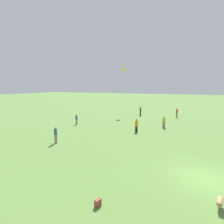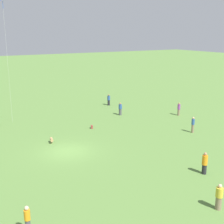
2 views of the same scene
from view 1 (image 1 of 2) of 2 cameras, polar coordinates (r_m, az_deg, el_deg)
name	(u,v)px [view 1 (image 1 of 2)]	position (r m, az deg, el deg)	size (l,w,h in m)	color
ground_plane	(204,179)	(13.51, 27.71, -18.69)	(240.00, 240.00, 0.00)	#5B843D
person_0	(76,119)	(27.64, -11.53, -2.41)	(0.37, 0.37, 1.56)	#847056
person_3	(164,122)	(26.27, 16.59, -3.10)	(0.63, 0.63, 1.68)	#847056
person_7	(140,111)	(35.50, 9.27, 0.27)	(0.47, 0.47, 1.80)	#232328
person_8	(177,113)	(35.63, 20.40, -0.19)	(0.46, 0.46, 1.73)	#847056
person_9	(136,125)	(23.02, 7.98, -4.35)	(0.59, 0.59, 1.74)	#232328
person_11	(56,135)	(19.33, -17.92, -7.10)	(0.43, 0.43, 1.74)	#847056
kite_2	(124,72)	(37.24, 3.78, 12.99)	(0.87, 0.92, 9.57)	yellow
dog_0	(220,202)	(10.90, 31.71, -23.82)	(0.75, 0.39, 0.52)	tan
picnic_bag_1	(98,203)	(9.85, -4.62, -27.43)	(0.38, 0.28, 0.37)	#933833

